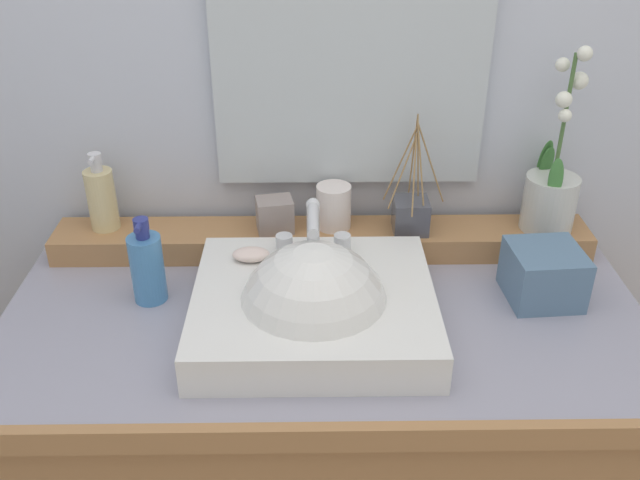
{
  "coord_description": "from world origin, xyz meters",
  "views": [
    {
      "loc": [
        -0.02,
        -1.05,
        1.65
      ],
      "look_at": [
        -0.01,
        -0.01,
        1.05
      ],
      "focal_mm": 39.26,
      "sensor_mm": 36.0,
      "label": 1
    }
  ],
  "objects_px": {
    "soap_dispenser": "(102,198)",
    "trinket_box": "(275,215)",
    "potted_plant": "(551,191)",
    "tumbler_cup": "(334,207)",
    "lotion_bottle": "(147,266)",
    "sink_basin": "(314,312)",
    "tissue_box": "(544,274)",
    "soap_bar": "(251,254)",
    "reed_diffuser": "(411,214)"
  },
  "relations": [
    {
      "from": "sink_basin",
      "to": "trinket_box",
      "type": "xyz_separation_m",
      "value": [
        -0.08,
        0.27,
        0.05
      ]
    },
    {
      "from": "sink_basin",
      "to": "soap_dispenser",
      "type": "xyz_separation_m",
      "value": [
        -0.43,
        0.28,
        0.09
      ]
    },
    {
      "from": "sink_basin",
      "to": "soap_dispenser",
      "type": "distance_m",
      "value": 0.52
    },
    {
      "from": "trinket_box",
      "to": "lotion_bottle",
      "type": "bearing_deg",
      "value": -153.83
    },
    {
      "from": "lotion_bottle",
      "to": "sink_basin",
      "type": "bearing_deg",
      "value": -17.45
    },
    {
      "from": "tumbler_cup",
      "to": "trinket_box",
      "type": "distance_m",
      "value": 0.12
    },
    {
      "from": "tissue_box",
      "to": "potted_plant",
      "type": "bearing_deg",
      "value": 73.15
    },
    {
      "from": "tumbler_cup",
      "to": "potted_plant",
      "type": "bearing_deg",
      "value": -1.49
    },
    {
      "from": "soap_bar",
      "to": "tissue_box",
      "type": "height_order",
      "value": "tissue_box"
    },
    {
      "from": "trinket_box",
      "to": "tumbler_cup",
      "type": "bearing_deg",
      "value": -4.05
    },
    {
      "from": "sink_basin",
      "to": "soap_bar",
      "type": "distance_m",
      "value": 0.17
    },
    {
      "from": "soap_bar",
      "to": "trinket_box",
      "type": "relative_size",
      "value": 0.96
    },
    {
      "from": "tumbler_cup",
      "to": "lotion_bottle",
      "type": "height_order",
      "value": "lotion_bottle"
    },
    {
      "from": "soap_bar",
      "to": "lotion_bottle",
      "type": "bearing_deg",
      "value": -174.5
    },
    {
      "from": "soap_bar",
      "to": "lotion_bottle",
      "type": "relative_size",
      "value": 0.41
    },
    {
      "from": "soap_bar",
      "to": "potted_plant",
      "type": "bearing_deg",
      "value": 14.38
    },
    {
      "from": "soap_bar",
      "to": "tissue_box",
      "type": "relative_size",
      "value": 0.54
    },
    {
      "from": "soap_bar",
      "to": "tissue_box",
      "type": "distance_m",
      "value": 0.55
    },
    {
      "from": "soap_bar",
      "to": "tumbler_cup",
      "type": "distance_m",
      "value": 0.23
    },
    {
      "from": "soap_dispenser",
      "to": "tissue_box",
      "type": "bearing_deg",
      "value": -12.48
    },
    {
      "from": "soap_bar",
      "to": "potted_plant",
      "type": "height_order",
      "value": "potted_plant"
    },
    {
      "from": "trinket_box",
      "to": "reed_diffuser",
      "type": "bearing_deg",
      "value": -11.55
    },
    {
      "from": "soap_dispenser",
      "to": "tumbler_cup",
      "type": "bearing_deg",
      "value": -0.3
    },
    {
      "from": "potted_plant",
      "to": "soap_dispenser",
      "type": "xyz_separation_m",
      "value": [
        -0.92,
        0.01,
        -0.02
      ]
    },
    {
      "from": "lotion_bottle",
      "to": "potted_plant",
      "type": "bearing_deg",
      "value": 12.29
    },
    {
      "from": "soap_dispenser",
      "to": "trinket_box",
      "type": "xyz_separation_m",
      "value": [
        0.35,
        -0.02,
        -0.03
      ]
    },
    {
      "from": "soap_bar",
      "to": "reed_diffuser",
      "type": "bearing_deg",
      "value": 24.82
    },
    {
      "from": "tissue_box",
      "to": "tumbler_cup",
      "type": "bearing_deg",
      "value": 154.08
    },
    {
      "from": "trinket_box",
      "to": "lotion_bottle",
      "type": "height_order",
      "value": "lotion_bottle"
    },
    {
      "from": "soap_bar",
      "to": "soap_dispenser",
      "type": "relative_size",
      "value": 0.42
    },
    {
      "from": "soap_dispenser",
      "to": "potted_plant",
      "type": "bearing_deg",
      "value": -0.87
    },
    {
      "from": "reed_diffuser",
      "to": "tissue_box",
      "type": "height_order",
      "value": "reed_diffuser"
    },
    {
      "from": "tissue_box",
      "to": "reed_diffuser",
      "type": "bearing_deg",
      "value": 143.65
    },
    {
      "from": "trinket_box",
      "to": "tissue_box",
      "type": "xyz_separation_m",
      "value": [
        0.51,
        -0.17,
        -0.04
      ]
    },
    {
      "from": "tumbler_cup",
      "to": "tissue_box",
      "type": "relative_size",
      "value": 0.71
    },
    {
      "from": "reed_diffuser",
      "to": "tissue_box",
      "type": "distance_m",
      "value": 0.29
    },
    {
      "from": "soap_dispenser",
      "to": "lotion_bottle",
      "type": "xyz_separation_m",
      "value": [
        0.12,
        -0.19,
        -0.05
      ]
    },
    {
      "from": "sink_basin",
      "to": "soap_bar",
      "type": "height_order",
      "value": "sink_basin"
    },
    {
      "from": "soap_dispenser",
      "to": "tissue_box",
      "type": "xyz_separation_m",
      "value": [
        0.86,
        -0.19,
        -0.07
      ]
    },
    {
      "from": "soap_bar",
      "to": "trinket_box",
      "type": "bearing_deg",
      "value": 75.93
    },
    {
      "from": "soap_dispenser",
      "to": "lotion_bottle",
      "type": "bearing_deg",
      "value": -56.38
    },
    {
      "from": "trinket_box",
      "to": "tissue_box",
      "type": "distance_m",
      "value": 0.54
    },
    {
      "from": "soap_dispenser",
      "to": "sink_basin",
      "type": "bearing_deg",
      "value": -33.26
    },
    {
      "from": "lotion_bottle",
      "to": "soap_bar",
      "type": "bearing_deg",
      "value": 5.5
    },
    {
      "from": "sink_basin",
      "to": "soap_dispenser",
      "type": "bearing_deg",
      "value": 146.74
    },
    {
      "from": "soap_dispenser",
      "to": "lotion_bottle",
      "type": "relative_size",
      "value": 0.97
    },
    {
      "from": "soap_bar",
      "to": "lotion_bottle",
      "type": "distance_m",
      "value": 0.19
    },
    {
      "from": "trinket_box",
      "to": "lotion_bottle",
      "type": "distance_m",
      "value": 0.29
    },
    {
      "from": "sink_basin",
      "to": "tumbler_cup",
      "type": "xyz_separation_m",
      "value": [
        0.04,
        0.28,
        0.06
      ]
    },
    {
      "from": "reed_diffuser",
      "to": "sink_basin",
      "type": "bearing_deg",
      "value": -127.45
    }
  ]
}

